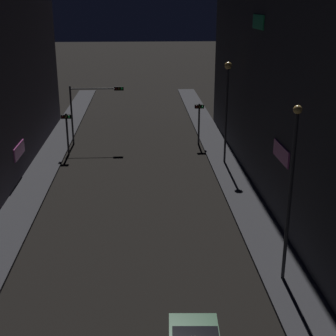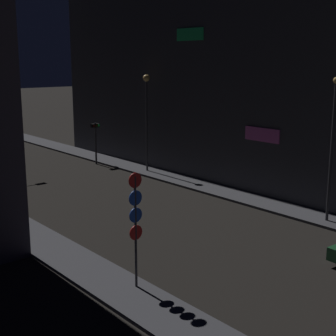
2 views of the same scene
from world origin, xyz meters
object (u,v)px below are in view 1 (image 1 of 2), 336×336
(traffic_light_overhead, at_px, (92,102))
(street_lamp_far_block, at_px, (227,94))
(traffic_light_right_kerb, at_px, (199,115))
(traffic_light_left_kerb, at_px, (67,125))
(street_lamp_near_block, at_px, (291,183))

(traffic_light_overhead, bearing_deg, street_lamp_far_block, -29.93)
(traffic_light_overhead, bearing_deg, traffic_light_right_kerb, -4.04)
(traffic_light_overhead, height_order, street_lamp_far_block, street_lamp_far_block)
(traffic_light_overhead, distance_m, traffic_light_right_kerb, 9.42)
(traffic_light_overhead, relative_size, traffic_light_left_kerb, 1.48)
(traffic_light_left_kerb, xyz_separation_m, street_lamp_near_block, (12.36, -19.71, 2.26))
(street_lamp_near_block, xyz_separation_m, street_lamp_far_block, (0.16, 16.71, 0.75))
(traffic_light_right_kerb, bearing_deg, traffic_light_left_kerb, -167.34)
(traffic_light_right_kerb, bearing_deg, street_lamp_far_block, -75.90)
(traffic_light_left_kerb, distance_m, street_lamp_near_block, 23.38)
(traffic_light_right_kerb, height_order, street_lamp_near_block, street_lamp_near_block)
(street_lamp_near_block, height_order, street_lamp_far_block, street_lamp_near_block)
(traffic_light_left_kerb, xyz_separation_m, street_lamp_far_block, (12.52, -3.01, 3.02))
(traffic_light_right_kerb, distance_m, street_lamp_near_block, 22.35)
(street_lamp_near_block, bearing_deg, traffic_light_left_kerb, 122.08)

